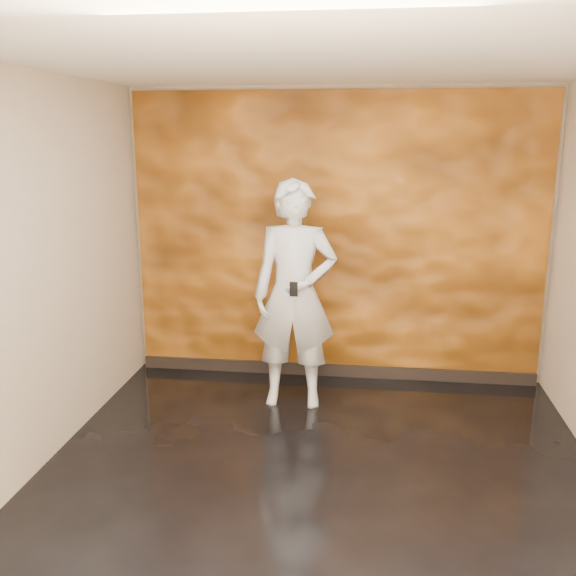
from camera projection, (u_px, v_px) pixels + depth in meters
name	position (u px, v px, depth m)	size (l,w,h in m)	color
room	(319.00, 284.00, 4.24)	(4.02, 4.02, 2.81)	black
feature_wall	(336.00, 239.00, 6.14)	(3.90, 0.06, 2.75)	orange
baseboard	(334.00, 370.00, 6.41)	(3.90, 0.04, 0.12)	black
man	(295.00, 295.00, 5.57)	(0.73, 0.48, 2.00)	#A9AFB8
phone	(294.00, 289.00, 5.26)	(0.07, 0.01, 0.12)	black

